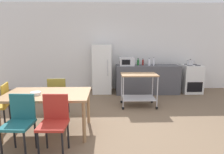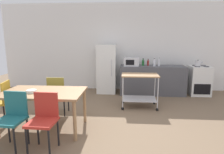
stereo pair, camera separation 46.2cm
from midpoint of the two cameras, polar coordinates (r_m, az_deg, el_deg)
The scene contains 18 objects.
ground_plane at distance 3.77m, azimuth 1.14°, elevation -15.61°, with size 12.00×12.00×0.00m, color brown.
back_wall at distance 6.57m, azimuth -0.16°, elevation 8.91°, with size 8.40×0.12×2.90m, color white.
kitchen_counter at distance 6.19m, azimuth 8.35°, elevation -0.67°, with size 2.00×0.64×0.90m, color #4C4C51.
dining_table at distance 3.72m, azimuth -22.12°, elevation -5.75°, with size 1.50×0.90×0.75m.
chair_red at distance 3.09m, azimuth -21.17°, elevation -12.09°, with size 0.41×0.41×0.89m.
chair_olive at distance 4.42m, azimuth -18.73°, elevation -4.95°, with size 0.41×0.41×0.89m.
chair_mustard at distance 4.29m, azimuth -33.33°, elevation -6.70°, with size 0.47×0.47×0.89m.
chair_teal at distance 3.31m, azimuth -29.66°, elevation -11.24°, with size 0.43×0.43×0.89m.
stove_oven at distance 6.61m, azimuth 20.79°, elevation -0.51°, with size 0.60×0.61×0.92m.
refrigerator at distance 6.15m, azimuth -5.17°, elevation 2.40°, with size 0.60×0.63×1.55m.
kitchen_cart at distance 4.87m, azimuth 5.34°, elevation -2.31°, with size 0.91×0.57×0.85m.
microwave at distance 5.95m, azimuth 2.22°, elevation 4.63°, with size 0.46×0.35×0.26m.
bottle_sesame_oil at distance 6.12m, azimuth 5.67°, elevation 4.38°, with size 0.07×0.07×0.22m.
bottle_soy_sauce at distance 6.14m, azimuth 7.12°, elevation 4.34°, with size 0.06×0.06×0.21m.
bottle_wine at distance 6.06m, azimuth 8.96°, elevation 4.32°, with size 0.08×0.08×0.24m.
bottle_sparkling_water at distance 6.11m, azimuth 10.27°, elevation 4.43°, with size 0.06×0.06×0.26m.
fruit_bowl at distance 3.67m, azimuth -25.32°, elevation -4.51°, with size 0.18×0.18×0.05m, color white.
kettle at distance 6.40m, azimuth 20.47°, elevation 4.13°, with size 0.24×0.17×0.19m.
Camera 1 is at (-0.40, -3.37, 1.69)m, focal length 30.52 mm.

